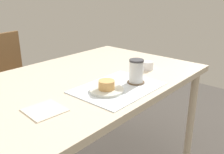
{
  "coord_description": "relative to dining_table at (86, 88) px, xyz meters",
  "views": [
    {
      "loc": [
        -0.92,
        -0.99,
        1.2
      ],
      "look_at": [
        -0.01,
        -0.21,
        0.77
      ],
      "focal_mm": 40.0,
      "sensor_mm": 36.0,
      "label": 1
    }
  ],
  "objects": [
    {
      "name": "coffee_coaster",
      "position": [
        0.1,
        -0.28,
        0.07
      ],
      "size": [
        0.09,
        0.09,
        0.0
      ],
      "primitive_type": "cylinder",
      "color": "brown",
      "rests_on": "placemat"
    },
    {
      "name": "coffee_mug",
      "position": [
        0.1,
        -0.28,
        0.14
      ],
      "size": [
        0.11,
        0.08,
        0.12
      ],
      "color": "white",
      "rests_on": "coffee_coaster"
    },
    {
      "name": "paper_napkin",
      "position": [
        -0.4,
        -0.17,
        0.07
      ],
      "size": [
        0.16,
        0.16,
        0.0
      ],
      "primitive_type": "cube",
      "rotation": [
        0.0,
        0.0,
        -0.09
      ],
      "color": "silver",
      "rests_on": "dining_table"
    },
    {
      "name": "wooden_chair",
      "position": [
        -0.04,
        0.83,
        -0.18
      ],
      "size": [
        0.47,
        0.47,
        0.86
      ],
      "rotation": [
        0.0,
        0.0,
        3.27
      ],
      "color": "brown",
      "rests_on": "ground_plane"
    },
    {
      "name": "placemat",
      "position": [
        -0.01,
        -0.25,
        0.07
      ],
      "size": [
        0.43,
        0.32,
        0.0
      ],
      "primitive_type": "cube",
      "color": "white",
      "rests_on": "dining_table"
    },
    {
      "name": "sugar_bowl",
      "position": [
        0.34,
        -0.19,
        0.09
      ],
      "size": [
        0.07,
        0.07,
        0.05
      ],
      "primitive_type": "cylinder",
      "color": "white",
      "rests_on": "dining_table"
    },
    {
      "name": "pastry",
      "position": [
        -0.09,
        -0.24,
        0.1
      ],
      "size": [
        0.08,
        0.08,
        0.04
      ],
      "primitive_type": "cylinder",
      "color": "#E0A860",
      "rests_on": "pastry_plate"
    },
    {
      "name": "dining_table",
      "position": [
        0.0,
        0.0,
        0.0
      ],
      "size": [
        1.36,
        0.9,
        0.72
      ],
      "color": "beige",
      "rests_on": "ground_plane"
    },
    {
      "name": "pastry_plate",
      "position": [
        -0.09,
        -0.24,
        0.08
      ],
      "size": [
        0.17,
        0.17,
        0.01
      ],
      "primitive_type": "cylinder",
      "color": "silver",
      "rests_on": "placemat"
    }
  ]
}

